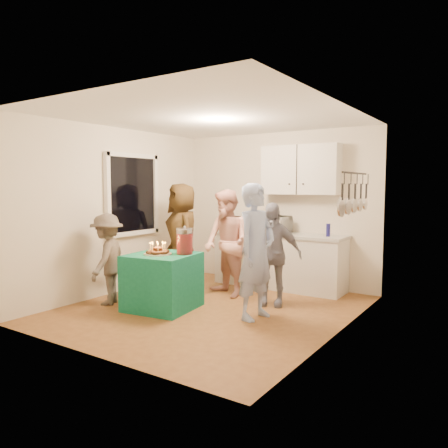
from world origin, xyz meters
The scene contains 19 objects.
floor centered at (0.00, 0.00, 0.00)m, with size 4.00×4.00×0.00m, color brown.
ceiling centered at (0.00, 0.00, 2.60)m, with size 4.00×4.00×0.00m, color white.
back_wall centered at (0.00, 2.00, 1.30)m, with size 3.60×3.60×0.00m, color silver.
left_wall centered at (-1.80, 0.00, 1.30)m, with size 4.00×4.00×0.00m, color silver.
right_wall centered at (1.80, 0.00, 1.30)m, with size 4.00×4.00×0.00m, color silver.
window_night centered at (-1.77, 0.30, 1.55)m, with size 0.04×1.00×1.20m, color black.
counter centered at (0.20, 1.70, 0.43)m, with size 2.20×0.58×0.86m, color white.
countertop centered at (0.20, 1.70, 0.89)m, with size 2.24×0.62×0.05m, color beige.
upper_cabinet centered at (0.50, 1.85, 1.95)m, with size 1.30×0.30×0.80m, color white.
pot_rack centered at (1.72, 0.70, 1.60)m, with size 0.12×1.00×0.60m, color black.
microwave centered at (0.10, 1.70, 1.05)m, with size 0.51×0.35×0.28m, color white.
party_table centered at (-0.56, -0.34, 0.38)m, with size 0.85×0.85×0.76m, color #10694B.
donut_cake centered at (-0.59, -0.40, 0.85)m, with size 0.38×0.38×0.18m, color #381C0C, non-canonical shape.
punch_jar centered at (-0.30, -0.17, 0.93)m, with size 0.22×0.22×0.34m, color red.
man_birthday centered at (0.73, -0.01, 0.86)m, with size 0.63×0.41×1.73m, color #9AAEE0.
woman_back_left centered at (-1.12, 0.79, 0.87)m, with size 0.85×0.55×1.73m, color brown.
woman_back_center centered at (-0.21, 0.74, 0.82)m, with size 0.80×0.62×1.64m, color #E28076.
woman_back_right centered at (0.60, 0.66, 0.73)m, with size 0.86×0.36×1.46m, color #101336.
child_near_left centered at (-1.38, -0.59, 0.65)m, with size 0.84×0.48×1.30m, color #4E443E.
Camera 1 is at (3.42, -4.79, 1.69)m, focal length 35.00 mm.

